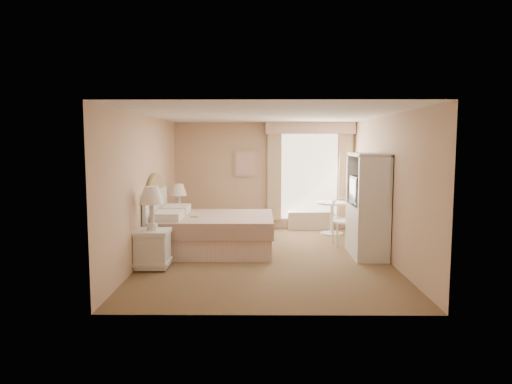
{
  "coord_description": "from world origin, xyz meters",
  "views": [
    {
      "loc": [
        -0.11,
        -7.93,
        2.01
      ],
      "look_at": [
        -0.18,
        0.3,
        1.13
      ],
      "focal_mm": 32.0,
      "sensor_mm": 36.0,
      "label": 1
    }
  ],
  "objects_px": {
    "cafe_chair": "(343,217)",
    "nightstand_near": "(152,238)",
    "nightstand_far": "(179,218)",
    "armoire": "(368,214)",
    "bed": "(206,231)",
    "round_table": "(332,213)"
  },
  "relations": [
    {
      "from": "nightstand_near",
      "to": "cafe_chair",
      "type": "height_order",
      "value": "nightstand_near"
    },
    {
      "from": "nightstand_far",
      "to": "cafe_chair",
      "type": "height_order",
      "value": "nightstand_far"
    },
    {
      "from": "nightstand_near",
      "to": "cafe_chair",
      "type": "bearing_deg",
      "value": 27.87
    },
    {
      "from": "nightstand_near",
      "to": "cafe_chair",
      "type": "distance_m",
      "value": 3.84
    },
    {
      "from": "bed",
      "to": "nightstand_near",
      "type": "height_order",
      "value": "bed"
    },
    {
      "from": "nightstand_far",
      "to": "bed",
      "type": "bearing_deg",
      "value": -59.73
    },
    {
      "from": "nightstand_far",
      "to": "armoire",
      "type": "distance_m",
      "value": 4.0
    },
    {
      "from": "nightstand_far",
      "to": "armoire",
      "type": "xyz_separation_m",
      "value": [
        3.65,
        -1.6,
        0.34
      ]
    },
    {
      "from": "nightstand_near",
      "to": "nightstand_far",
      "type": "relative_size",
      "value": 1.15
    },
    {
      "from": "nightstand_far",
      "to": "cafe_chair",
      "type": "relative_size",
      "value": 1.21
    },
    {
      "from": "cafe_chair",
      "to": "armoire",
      "type": "height_order",
      "value": "armoire"
    },
    {
      "from": "nightstand_far",
      "to": "armoire",
      "type": "height_order",
      "value": "armoire"
    },
    {
      "from": "nightstand_near",
      "to": "cafe_chair",
      "type": "xyz_separation_m",
      "value": [
        3.39,
        1.79,
        0.05
      ]
    },
    {
      "from": "cafe_chair",
      "to": "nightstand_near",
      "type": "bearing_deg",
      "value": -156.74
    },
    {
      "from": "bed",
      "to": "nightstand_near",
      "type": "distance_m",
      "value": 1.42
    },
    {
      "from": "round_table",
      "to": "armoire",
      "type": "distance_m",
      "value": 2.02
    },
    {
      "from": "round_table",
      "to": "cafe_chair",
      "type": "bearing_deg",
      "value": -86.98
    },
    {
      "from": "bed",
      "to": "round_table",
      "type": "height_order",
      "value": "bed"
    },
    {
      "from": "round_table",
      "to": "armoire",
      "type": "height_order",
      "value": "armoire"
    },
    {
      "from": "nightstand_near",
      "to": "bed",
      "type": "bearing_deg",
      "value": 59.03
    },
    {
      "from": "armoire",
      "to": "round_table",
      "type": "bearing_deg",
      "value": 99.09
    },
    {
      "from": "bed",
      "to": "nightstand_near",
      "type": "xyz_separation_m",
      "value": [
        -0.73,
        -1.21,
        0.12
      ]
    }
  ]
}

